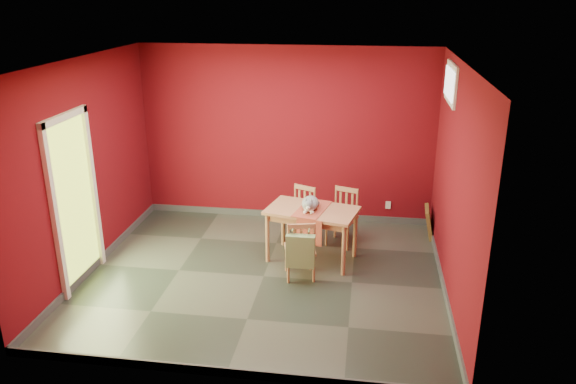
# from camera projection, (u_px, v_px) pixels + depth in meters

# --- Properties ---
(ground) EXTENTS (4.50, 4.50, 0.00)m
(ground) POSITION_uv_depth(u_px,v_px,m) (264.00, 276.00, 7.18)
(ground) COLOR #2D342D
(ground) RESTS_ON ground
(room_shell) EXTENTS (4.50, 4.50, 4.50)m
(room_shell) POSITION_uv_depth(u_px,v_px,m) (264.00, 273.00, 7.16)
(room_shell) COLOR #5D0911
(room_shell) RESTS_ON ground
(doorway) EXTENTS (0.06, 1.01, 2.13)m
(doorway) POSITION_uv_depth(u_px,v_px,m) (73.00, 196.00, 6.72)
(doorway) COLOR #B7D838
(doorway) RESTS_ON ground
(window) EXTENTS (0.05, 0.90, 0.50)m
(window) POSITION_uv_depth(u_px,v_px,m) (451.00, 83.00, 7.00)
(window) COLOR white
(window) RESTS_ON room_shell
(outlet_plate) EXTENTS (0.08, 0.02, 0.12)m
(outlet_plate) POSITION_uv_depth(u_px,v_px,m) (388.00, 205.00, 8.71)
(outlet_plate) COLOR silver
(outlet_plate) RESTS_ON room_shell
(dining_table) EXTENTS (1.29, 0.93, 0.73)m
(dining_table) POSITION_uv_depth(u_px,v_px,m) (312.00, 215.00, 7.42)
(dining_table) COLOR #AC7350
(dining_table) RESTS_ON ground
(table_runner) EXTENTS (0.49, 0.78, 0.36)m
(table_runner) POSITION_uv_depth(u_px,v_px,m) (311.00, 216.00, 7.30)
(table_runner) COLOR #A0412F
(table_runner) RESTS_ON dining_table
(chair_far_left) EXTENTS (0.50, 0.50, 0.81)m
(chair_far_left) POSITION_uv_depth(u_px,v_px,m) (300.00, 214.00, 8.07)
(chair_far_left) COLOR #AC7350
(chair_far_left) RESTS_ON ground
(chair_far_right) EXTENTS (0.48, 0.48, 0.81)m
(chair_far_right) POSITION_uv_depth(u_px,v_px,m) (343.00, 216.00, 7.99)
(chair_far_right) COLOR #AC7350
(chair_far_right) RESTS_ON ground
(chair_near) EXTENTS (0.45, 0.45, 0.80)m
(chair_near) POSITION_uv_depth(u_px,v_px,m) (300.00, 249.00, 7.01)
(chair_near) COLOR #AC7350
(chair_near) RESTS_ON ground
(tote_bag) EXTENTS (0.35, 0.20, 0.49)m
(tote_bag) POSITION_uv_depth(u_px,v_px,m) (300.00, 251.00, 6.80)
(tote_bag) COLOR #6E8656
(tote_bag) RESTS_ON chair_near
(cat) EXTENTS (0.40, 0.51, 0.23)m
(cat) POSITION_uv_depth(u_px,v_px,m) (310.00, 201.00, 7.36)
(cat) COLOR slate
(cat) RESTS_ON table_runner
(picture_frame) EXTENTS (0.17, 0.45, 0.44)m
(picture_frame) POSITION_uv_depth(u_px,v_px,m) (429.00, 222.00, 8.28)
(picture_frame) COLOR brown
(picture_frame) RESTS_ON ground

